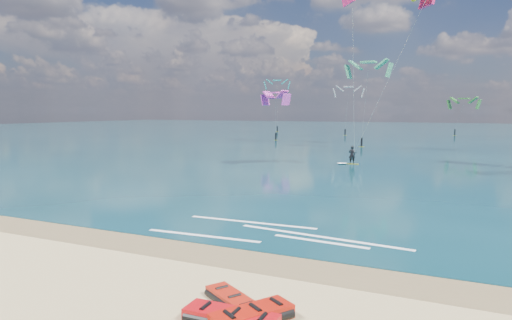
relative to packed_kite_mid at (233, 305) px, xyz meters
The scene contains 7 objects.
ground 40.89m from the packed_kite_mid, 94.24° to the left, with size 320.00×320.00×0.00m, color tan.
wet_sand_strip 4.84m from the packed_kite_mid, 128.67° to the left, with size 320.00×2.40×0.01m, color brown.
sea 104.83m from the packed_kite_mid, 91.65° to the left, with size 320.00×200.00×0.04m, color #0A2F39.
packed_kite_mid is the anchor object (origin of this frame).
kitesurfer_main 33.79m from the packed_kite_mid, 94.30° to the left, with size 10.79×9.06×18.18m.
shoreline_foam 7.73m from the packed_kite_mid, 103.45° to the left, with size 11.57×3.61×0.01m.
distant_kites 76.15m from the packed_kite_mid, 97.22° to the left, with size 67.63×42.54×12.84m.
Camera 1 is at (8.86, -11.92, 5.57)m, focal length 32.00 mm.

